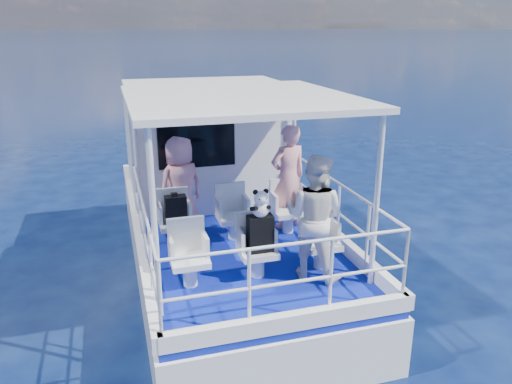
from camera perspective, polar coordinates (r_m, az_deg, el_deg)
The scene contains 20 objects.
ground at distance 8.12m, azimuth -2.10°, elevation -11.66°, with size 2000.00×2000.00×0.00m, color #071237.
hull at distance 8.98m, azimuth -3.72°, elevation -8.58°, with size 3.00×7.00×1.60m, color white.
deck at distance 8.63m, azimuth -3.83°, elevation -3.54°, with size 2.90×6.90×0.10m, color #0B1998.
cabin at distance 9.51m, azimuth -5.73°, elevation 5.74°, with size 2.85×2.00×2.20m, color white.
canopy at distance 6.90m, azimuth -1.98°, elevation 10.69°, with size 3.00×3.20×0.08m, color white.
canopy_posts at distance 7.10m, azimuth -1.78°, elevation 1.48°, with size 2.77×2.97×2.20m.
railings at distance 7.00m, azimuth -1.05°, elevation -3.97°, with size 2.84×3.59×1.00m, color white, non-canonical shape.
seat_port_fwd at distance 7.67m, azimuth -9.12°, elevation -4.68°, with size 0.48×0.46×0.38m, color silver.
seat_center_fwd at distance 7.81m, azimuth -2.56°, elevation -4.00°, with size 0.48×0.46×0.38m, color silver.
seat_stbd_fwd at distance 8.06m, azimuth 3.67°, elevation -3.31°, with size 0.48×0.46×0.38m, color silver.
seat_port_aft at distance 6.50m, azimuth -7.54°, elevation -9.01°, with size 0.48×0.46×0.38m, color silver.
seat_center_aft at distance 6.67m, azimuth 0.18°, elevation -8.08°, with size 0.48×0.46×0.38m, color silver.
seat_stbd_aft at distance 6.96m, azimuth 7.36°, elevation -7.07°, with size 0.48×0.46×0.38m, color silver.
passenger_port_fwd at distance 7.85m, azimuth -8.59°, elevation 0.60°, with size 0.59×0.42×1.59m, color pink.
passenger_stbd_fwd at distance 8.08m, azimuth 3.68°, elevation 1.73°, with size 0.62×0.41×1.71m, color pink.
passenger_stbd_aft at distance 6.47m, azimuth 6.70°, elevation -2.86°, with size 0.81×0.63×1.66m, color white.
backpack_port at distance 7.51m, azimuth -9.13°, elevation -1.94°, with size 0.31×0.18×0.41m, color black.
backpack_center at distance 6.45m, azimuth 0.48°, elevation -4.76°, with size 0.33×0.18×0.49m, color black.
compact_camera at distance 7.41m, azimuth -9.35°, elevation -0.29°, with size 0.10×0.06×0.06m, color black.
panda at distance 6.27m, azimuth 0.53°, elevation -1.28°, with size 0.23×0.20×0.36m, color white, non-canonical shape.
Camera 1 is at (-1.72, -6.82, 4.05)m, focal length 35.00 mm.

